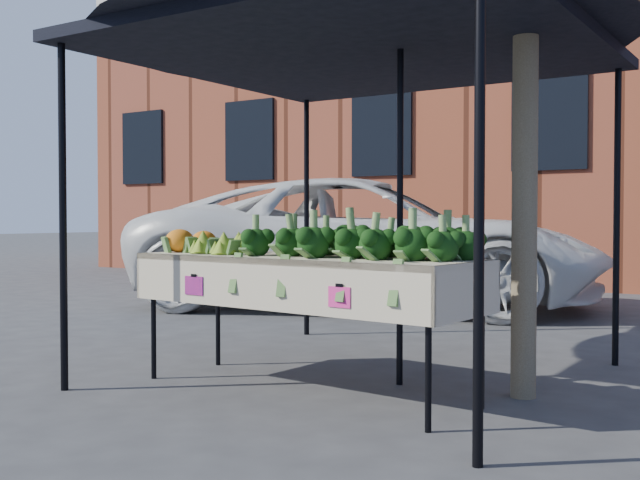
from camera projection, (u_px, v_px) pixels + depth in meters
The scene contains 9 objects.
ground at pixel (278, 387), 5.21m from camera, with size 90.00×90.00×0.00m, color #363639.
table at pixel (303, 324), 5.03m from camera, with size 2.46×1.00×0.90m.
canopy at pixel (361, 187), 5.50m from camera, with size 3.16×3.16×2.74m, color black, non-canonical shape.
broccoli_heap at pixel (357, 236), 4.83m from camera, with size 1.61×0.58×0.27m, color black.
romanesco_cluster at pixel (228, 239), 5.41m from camera, with size 0.44×0.58×0.21m, color #A0AF2C.
cauliflower_pair at pixel (192, 239), 5.63m from camera, with size 0.24×0.44×0.19m, color orange.
vehicle at pixel (368, 75), 9.79m from camera, with size 2.75×1.65×5.96m, color white.
street_tree at pixel (526, 33), 4.84m from camera, with size 2.36×2.36×4.64m, color #1E4C14, non-canonical shape.
building_left at pixel (407, 74), 17.86m from camera, with size 12.00×8.00×9.00m, color brown.
Camera 1 is at (3.05, -4.19, 1.15)m, focal length 43.03 mm.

